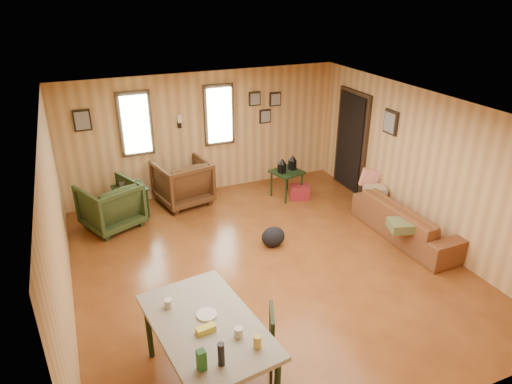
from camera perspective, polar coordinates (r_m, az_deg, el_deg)
room at (r=6.71m, az=1.75°, el=1.02°), size 5.54×6.04×2.44m
sofa at (r=7.96m, az=18.75°, el=-2.71°), size 0.66×2.12×0.82m
recliner_brown at (r=8.79m, az=-9.17°, el=1.49°), size 1.08×1.04×0.95m
recliner_green at (r=8.23m, az=-17.75°, el=-1.33°), size 1.13×1.11×0.90m
end_table at (r=8.52m, az=-15.38°, el=-0.51°), size 0.62×0.58×0.71m
side_table at (r=8.91m, az=3.90°, el=2.78°), size 0.65×0.65×0.85m
cooler at (r=9.04m, az=5.47°, el=0.01°), size 0.45×0.39×0.27m
backpack at (r=7.39m, az=2.17°, el=-5.62°), size 0.46×0.40×0.34m
sofa_pillows at (r=8.03m, az=16.00°, el=-1.29°), size 0.96×1.92×0.39m
dining_table at (r=4.79m, az=-6.14°, el=-16.78°), size 1.16×1.71×1.05m
dining_chair at (r=5.02m, az=0.73°, el=-18.15°), size 0.52×0.52×0.88m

